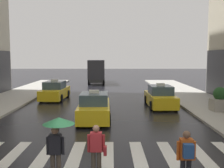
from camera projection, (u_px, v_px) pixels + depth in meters
The scene contains 9 objects.
crosswalk_markings at pixel (93, 153), 10.38m from camera, with size 11.30×2.80×0.01m.
taxi_lead at pixel (95, 108), 15.94m from camera, with size 2.00×4.57×1.80m.
taxi_second at pixel (161, 97), 20.09m from camera, with size 1.99×4.57×1.80m.
taxi_third at pixel (56, 91), 23.68m from camera, with size 2.09×4.61×1.80m.
box_truck at pixel (97, 71), 37.67m from camera, with size 2.55×7.63×3.35m.
pedestrian_with_umbrella at pixel (59, 131), 8.01m from camera, with size 0.96×0.96×1.94m.
pedestrian_with_backpack at pixel (188, 155), 7.58m from camera, with size 0.55×0.43×1.65m.
pedestrian_with_handbag at pixel (98, 148), 8.28m from camera, with size 0.61×0.24×1.65m.
planter_mid_block at pixel (221, 100), 17.83m from camera, with size 1.10×1.10×1.60m.
Camera 1 is at (0.79, -7.05, 3.73)m, focal length 42.75 mm.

